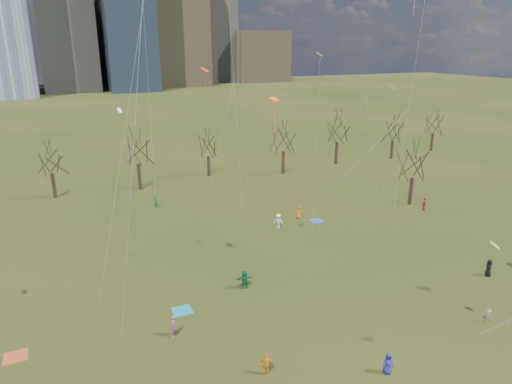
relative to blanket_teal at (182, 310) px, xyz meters
name	(u,v)px	position (x,y,z in m)	size (l,w,h in m)	color
ground	(315,313)	(9.92, -4.84, -0.01)	(500.00, 500.00, 0.00)	black
downtown_skyline	(75,2)	(7.49, 205.80, 38.99)	(212.50, 78.00, 118.00)	slate
bare_tree_row	(187,150)	(9.83, 32.38, 6.10)	(113.04, 29.80, 9.50)	black
blanket_teal	(182,310)	(0.00, 0.00, 0.00)	(1.60, 1.50, 0.03)	teal
blanket_navy	(317,221)	(20.85, 12.97, 0.00)	(1.60, 1.50, 0.03)	blue
blanket_crimson	(16,357)	(-12.44, -0.97, 0.00)	(1.60, 1.50, 0.03)	#B54524
person_0	(388,364)	(10.71, -13.05, 0.77)	(0.77, 0.50, 1.57)	navy
person_3	(488,316)	(21.95, -11.50, 0.56)	(0.74, 0.43, 1.15)	slate
person_4	(266,364)	(3.17, -9.84, 0.83)	(0.98, 0.41, 1.68)	orange
person_5	(244,279)	(6.18, 1.28, 0.90)	(1.69, 0.54, 1.82)	#186E3D
person_6	(489,268)	(28.49, -6.02, 0.84)	(0.84, 0.54, 1.71)	black
person_7	(173,326)	(-1.50, -3.13, 0.86)	(0.64, 0.42, 1.75)	#974C99
person_9	(278,221)	(15.34, 12.77, 0.91)	(1.19, 0.69, 1.85)	white
person_10	(424,204)	(35.91, 10.44, 0.88)	(1.05, 0.44, 1.78)	red
person_12	(299,212)	(19.15, 14.59, 0.83)	(0.83, 0.54, 1.69)	orange
person_13	(156,201)	(3.36, 25.82, 0.93)	(0.69, 0.45, 1.88)	#1A793E
kites_airborne	(248,133)	(8.55, 5.98, 13.31)	(55.21, 47.38, 36.36)	orange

